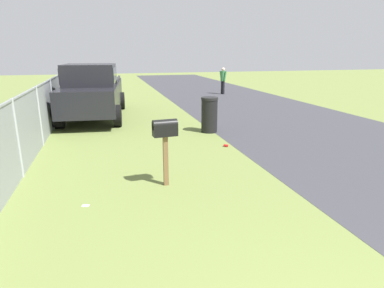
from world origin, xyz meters
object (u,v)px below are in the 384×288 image
Objects in this scene: mailbox at (165,133)px; trash_bin at (209,115)px; pedestrian at (223,79)px; pickup_truck at (93,90)px.

trash_bin is (3.98, -2.15, -0.47)m from mailbox.
trash_bin is at bearing 46.05° from pedestrian.
mailbox is 4.55m from trash_bin.
pedestrian is at bearing -22.41° from trash_bin.
pedestrian is at bearing 133.39° from pickup_truck.
trash_bin is 0.71× the size of pedestrian.
mailbox is 0.23× the size of pickup_truck.
mailbox is 14.43m from pedestrian.
pedestrian is (13.15, -5.93, -0.12)m from mailbox.
pedestrian reaches higher than trash_bin.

